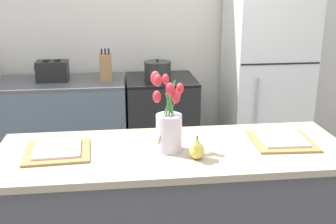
{
  "coord_description": "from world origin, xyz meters",
  "views": [
    {
      "loc": [
        -0.27,
        -1.97,
        1.73
      ],
      "look_at": [
        0.0,
        0.25,
        1.03
      ],
      "focal_mm": 45.0,
      "sensor_mm": 36.0,
      "label": 1
    }
  ],
  "objects": [
    {
      "name": "pear_figurine",
      "position": [
        0.09,
        -0.13,
        0.95
      ],
      "size": [
        0.07,
        0.07,
        0.12
      ],
      "color": "#E5CC4C",
      "rests_on": "kitchen_island"
    },
    {
      "name": "plate_setting_right",
      "position": [
        0.58,
        0.02,
        0.92
      ],
      "size": [
        0.33,
        0.33,
        0.02
      ],
      "color": "olive",
      "rests_on": "kitchen_island"
    },
    {
      "name": "flower_vase",
      "position": [
        -0.03,
        -0.01,
        1.05
      ],
      "size": [
        0.16,
        0.15,
        0.41
      ],
      "color": "silver",
      "rests_on": "kitchen_island"
    },
    {
      "name": "toaster",
      "position": [
        -0.82,
        1.61,
        1.0
      ],
      "size": [
        0.28,
        0.18,
        0.17
      ],
      "color": "black",
      "rests_on": "back_counter"
    },
    {
      "name": "back_counter",
      "position": [
        -1.06,
        1.6,
        0.45
      ],
      "size": [
        1.68,
        0.6,
        0.91
      ],
      "color": "slate",
      "rests_on": "ground_plane"
    },
    {
      "name": "refrigerator",
      "position": [
        1.05,
        1.6,
        0.87
      ],
      "size": [
        0.68,
        0.67,
        1.74
      ],
      "color": "white",
      "rests_on": "ground_plane"
    },
    {
      "name": "cooking_pot",
      "position": [
        0.07,
        1.55,
        0.99
      ],
      "size": [
        0.23,
        0.23,
        0.18
      ],
      "color": "#2D2D2D",
      "rests_on": "stove_range"
    },
    {
      "name": "back_wall",
      "position": [
        0.0,
        2.0,
        1.35
      ],
      "size": [
        5.2,
        0.08,
        2.7
      ],
      "color": "silver",
      "rests_on": "ground_plane"
    },
    {
      "name": "knife_block",
      "position": [
        -0.37,
        1.58,
        1.02
      ],
      "size": [
        0.1,
        0.14,
        0.27
      ],
      "color": "#A37547",
      "rests_on": "back_counter"
    },
    {
      "name": "plate_setting_left",
      "position": [
        -0.58,
        0.02,
        0.92
      ],
      "size": [
        0.33,
        0.33,
        0.02
      ],
      "color": "olive",
      "rests_on": "kitchen_island"
    },
    {
      "name": "stove_range",
      "position": [
        0.1,
        1.6,
        0.45
      ],
      "size": [
        0.6,
        0.61,
        0.91
      ],
      "color": "black",
      "rests_on": "ground_plane"
    }
  ]
}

